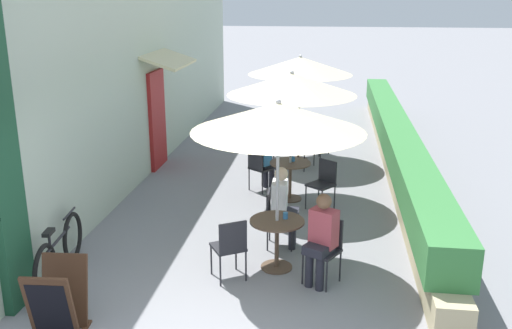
% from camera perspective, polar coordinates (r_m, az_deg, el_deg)
% --- Properties ---
extents(cafe_facade_wall, '(0.98, 14.40, 4.20)m').
position_cam_1_polar(cafe_facade_wall, '(12.96, -9.96, 9.52)').
color(cafe_facade_wall, '#B2C1AD').
rests_on(cafe_facade_wall, ground_plane).
extents(planter_hedge, '(0.60, 13.40, 1.01)m').
position_cam_1_polar(planter_hedge, '(12.78, 13.77, 2.07)').
color(planter_hedge, tan).
rests_on(planter_hedge, ground_plane).
extents(patio_table_near, '(0.75, 0.75, 0.71)m').
position_cam_1_polar(patio_table_near, '(7.89, 2.10, -6.96)').
color(patio_table_near, brown).
rests_on(patio_table_near, ground_plane).
extents(patio_umbrella_near, '(2.29, 2.29, 2.38)m').
position_cam_1_polar(patio_umbrella_near, '(7.38, 2.24, 4.74)').
color(patio_umbrella_near, '#B7B7BC').
rests_on(patio_umbrella_near, ground_plane).
extents(cafe_chair_near_left, '(0.55, 0.55, 0.87)m').
position_cam_1_polar(cafe_chair_near_left, '(7.56, -2.60, -8.01)').
color(cafe_chair_near_left, '#232328').
rests_on(cafe_chair_near_left, ground_plane).
extents(cafe_chair_near_right, '(0.54, 0.54, 0.87)m').
position_cam_1_polar(cafe_chair_near_right, '(7.60, 6.94, -7.99)').
color(cafe_chair_near_right, '#232328').
rests_on(cafe_chair_near_right, ground_plane).
extents(seated_patron_near_right, '(0.47, 0.50, 1.25)m').
position_cam_1_polar(seated_patron_near_right, '(7.44, 6.55, -7.10)').
color(seated_patron_near_right, '#23232D').
rests_on(seated_patron_near_right, ground_plane).
extents(cafe_chair_near_back, '(0.41, 0.41, 0.87)m').
position_cam_1_polar(cafe_chair_near_back, '(8.55, 1.97, -4.97)').
color(cafe_chair_near_back, '#232328').
rests_on(cafe_chair_near_back, ground_plane).
extents(seated_patron_near_back, '(0.41, 0.34, 1.25)m').
position_cam_1_polar(seated_patron_near_back, '(8.48, 2.74, -3.93)').
color(seated_patron_near_back, '#23232D').
rests_on(seated_patron_near_back, ground_plane).
extents(coffee_cup_near, '(0.07, 0.07, 0.09)m').
position_cam_1_polar(coffee_cup_near, '(7.85, 2.96, -5.12)').
color(coffee_cup_near, teal).
rests_on(coffee_cup_near, patio_table_near).
extents(patio_table_mid, '(0.75, 0.75, 0.71)m').
position_cam_1_polar(patio_table_mid, '(10.48, 3.44, -0.84)').
color(patio_table_mid, brown).
rests_on(patio_table_mid, ground_plane).
extents(patio_umbrella_mid, '(2.29, 2.29, 2.38)m').
position_cam_1_polar(patio_umbrella_mid, '(10.10, 3.60, 8.02)').
color(patio_umbrella_mid, '#B7B7BC').
rests_on(patio_umbrella_mid, ground_plane).
extents(cafe_chair_mid_left, '(0.56, 0.56, 0.87)m').
position_cam_1_polar(cafe_chair_mid_left, '(10.89, 0.35, -0.09)').
color(cafe_chair_mid_left, '#232328').
rests_on(cafe_chair_mid_left, ground_plane).
extents(seated_patron_mid_left, '(0.50, 0.51, 1.25)m').
position_cam_1_polar(seated_patron_mid_left, '(10.92, 0.77, 0.88)').
color(seated_patron_mid_left, '#23232D').
rests_on(seated_patron_mid_left, ground_plane).
extents(cafe_chair_mid_right, '(0.56, 0.56, 0.87)m').
position_cam_1_polar(cafe_chair_mid_right, '(10.10, 6.76, -1.59)').
color(cafe_chair_mid_right, '#232328').
rests_on(cafe_chair_mid_right, ground_plane).
extents(coffee_cup_mid, '(0.07, 0.07, 0.09)m').
position_cam_1_polar(coffee_cup_mid, '(10.48, 3.72, 0.56)').
color(coffee_cup_mid, teal).
rests_on(coffee_cup_mid, patio_table_mid).
extents(patio_table_far, '(0.75, 0.75, 0.71)m').
position_cam_1_polar(patio_table_far, '(12.99, 4.29, 2.64)').
color(patio_table_far, brown).
rests_on(patio_table_far, ground_plane).
extents(patio_umbrella_far, '(2.29, 2.29, 2.38)m').
position_cam_1_polar(patio_umbrella_far, '(12.69, 4.45, 9.82)').
color(patio_umbrella_far, '#B7B7BC').
rests_on(patio_umbrella_far, ground_plane).
extents(cafe_chair_far_left, '(0.45, 0.45, 0.87)m').
position_cam_1_polar(cafe_chair_far_left, '(13.06, 1.13, 2.79)').
color(cafe_chair_far_left, '#232328').
rests_on(cafe_chair_far_left, ground_plane).
extents(cafe_chair_far_right, '(0.52, 0.52, 0.87)m').
position_cam_1_polar(cafe_chair_far_right, '(12.36, 5.72, 1.90)').
color(cafe_chair_far_right, '#232328').
rests_on(cafe_chair_far_right, ground_plane).
extents(cafe_chair_far_back, '(0.56, 0.56, 0.87)m').
position_cam_1_polar(cafe_chair_far_back, '(13.57, 6.02, 3.24)').
color(cafe_chair_far_back, '#232328').
rests_on(cafe_chair_far_back, ground_plane).
extents(coffee_cup_far, '(0.07, 0.07, 0.09)m').
position_cam_1_polar(coffee_cup_far, '(12.98, 3.88, 3.77)').
color(coffee_cup_far, white).
rests_on(coffee_cup_far, patio_table_far).
extents(bicycle_leaning, '(0.26, 1.75, 0.80)m').
position_cam_1_polar(bicycle_leaning, '(8.14, -19.06, -8.26)').
color(bicycle_leaning, black).
rests_on(bicycle_leaning, ground_plane).
extents(menu_board, '(0.58, 0.66, 0.85)m').
position_cam_1_polar(menu_board, '(6.87, -19.19, -12.66)').
color(menu_board, '#422819').
rests_on(menu_board, ground_plane).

